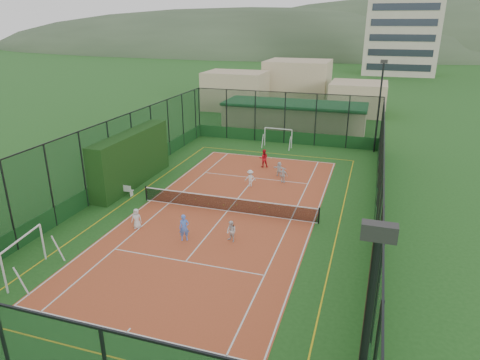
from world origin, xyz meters
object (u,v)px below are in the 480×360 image
at_px(child_near_mid, 184,228).
at_px(apartment_tower, 405,2).
at_px(coach, 264,158).
at_px(futsal_goal_near, 25,257).
at_px(child_near_right, 231,231).
at_px(futsal_goal_far, 278,138).
at_px(child_far_right, 283,175).
at_px(child_far_left, 250,178).
at_px(white_bench, 123,189).
at_px(clubhouse, 294,117).
at_px(floodlight_ne, 379,107).
at_px(child_far_back, 279,169).
at_px(child_near_left, 137,219).

bearing_deg(child_near_mid, apartment_tower, 54.91).
relative_size(apartment_tower, coach, 19.86).
bearing_deg(futsal_goal_near, child_near_right, -62.20).
xyz_separation_m(futsal_goal_far, child_far_right, (2.56, -9.38, -0.28)).
bearing_deg(apartment_tower, child_far_right, -97.29).
height_order(child_far_left, coach, coach).
bearing_deg(child_far_left, white_bench, -0.10).
bearing_deg(clubhouse, floodlight_ne, -32.12).
height_order(child_near_mid, coach, child_near_mid).
bearing_deg(coach, child_far_right, 105.94).
bearing_deg(futsal_goal_near, floodlight_ne, -38.77).
xyz_separation_m(child_far_right, child_far_back, (-0.60, 1.31, -0.01)).
bearing_deg(apartment_tower, child_near_right, -96.97).
relative_size(clubhouse, child_near_mid, 10.05).
bearing_deg(apartment_tower, child_near_left, -100.71).
bearing_deg(child_far_back, coach, -34.65).
bearing_deg(clubhouse, futsal_goal_near, -101.90).
bearing_deg(child_far_left, apartment_tower, -127.05).
distance_m(white_bench, child_far_right, 11.63).
bearing_deg(floodlight_ne, white_bench, -135.23).
height_order(floodlight_ne, child_near_right, floodlight_ne).
bearing_deg(child_near_mid, child_near_left, 145.15).
xyz_separation_m(floodlight_ne, futsal_goal_near, (-15.30, -26.38, -3.15)).
xyz_separation_m(floodlight_ne, child_far_left, (-8.44, -11.99, -3.48)).
height_order(futsal_goal_far, child_far_back, futsal_goal_far).
height_order(white_bench, child_near_left, child_near_left).
bearing_deg(child_far_left, child_far_back, -147.01).
height_order(futsal_goal_far, child_near_right, futsal_goal_far).
xyz_separation_m(clubhouse, child_near_mid, (-0.99, -26.33, -0.81)).
xyz_separation_m(child_near_left, child_near_mid, (3.26, -0.48, 0.15)).
distance_m(clubhouse, apartment_tower, 62.64).
height_order(clubhouse, child_far_right, clubhouse).
distance_m(futsal_goal_far, child_far_right, 9.73).
xyz_separation_m(white_bench, child_far_right, (10.09, 5.77, 0.18)).
distance_m(futsal_goal_far, child_far_left, 10.88).
distance_m(white_bench, child_far_left, 9.04).
bearing_deg(clubhouse, child_near_left, -99.32).
relative_size(apartment_tower, child_far_right, 25.30).
bearing_deg(futsal_goal_far, child_far_left, -85.22).
height_order(floodlight_ne, child_far_left, floodlight_ne).
xyz_separation_m(futsal_goal_far, child_near_right, (1.79, -19.18, -0.27)).
bearing_deg(white_bench, child_near_mid, -34.01).
relative_size(futsal_goal_near, child_far_left, 2.39).
bearing_deg(coach, white_bench, 27.82).
distance_m(child_far_left, child_far_right, 2.60).
bearing_deg(child_far_left, futsal_goal_near, 36.17).
bearing_deg(apartment_tower, floodlight_ne, -92.98).
bearing_deg(child_near_left, floodlight_ne, 45.45).
bearing_deg(futsal_goal_far, white_bench, -113.90).
relative_size(futsal_goal_near, child_far_right, 2.56).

